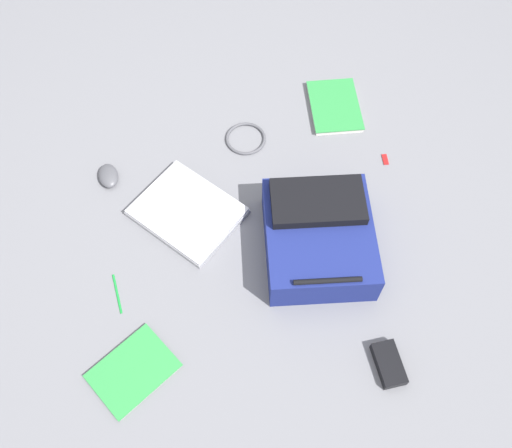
% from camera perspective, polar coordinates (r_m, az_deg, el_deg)
% --- Properties ---
extents(ground_plane, '(3.72, 3.72, 0.00)m').
position_cam_1_polar(ground_plane, '(1.89, -0.09, -1.00)').
color(ground_plane, slate).
extents(backpack, '(0.41, 0.46, 0.17)m').
position_cam_1_polar(backpack, '(1.81, 6.36, -1.17)').
color(backpack, navy).
rests_on(backpack, ground_plane).
extents(laptop, '(0.42, 0.43, 0.03)m').
position_cam_1_polar(laptop, '(1.93, -6.99, 1.23)').
color(laptop, '#929296').
rests_on(laptop, ground_plane).
extents(book_red, '(0.23, 0.29, 0.02)m').
position_cam_1_polar(book_red, '(2.22, 7.99, 11.74)').
color(book_red, silver).
rests_on(book_red, ground_plane).
extents(book_comic, '(0.29, 0.27, 0.01)m').
position_cam_1_polar(book_comic, '(1.75, -12.37, -14.38)').
color(book_comic, silver).
rests_on(book_comic, ground_plane).
extents(computer_mouse, '(0.07, 0.11, 0.04)m').
position_cam_1_polar(computer_mouse, '(2.06, -14.77, 4.76)').
color(computer_mouse, '#4C4C51').
rests_on(computer_mouse, ground_plane).
extents(cable_coil, '(0.15, 0.15, 0.01)m').
position_cam_1_polar(cable_coil, '(2.11, -1.06, 8.68)').
color(cable_coil, '#4C4C51').
rests_on(cable_coil, ground_plane).
extents(power_brick, '(0.08, 0.14, 0.03)m').
position_cam_1_polar(power_brick, '(1.75, 13.34, -13.68)').
color(power_brick, black).
rests_on(power_brick, ground_plane).
extents(pen_black, '(0.01, 0.14, 0.01)m').
position_cam_1_polar(pen_black, '(1.85, -13.95, -6.87)').
color(pen_black, '#198C33').
rests_on(pen_black, ground_plane).
extents(usb_stick, '(0.03, 0.05, 0.01)m').
position_cam_1_polar(usb_stick, '(2.11, 13.01, 6.45)').
color(usb_stick, '#B21919').
rests_on(usb_stick, ground_plane).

